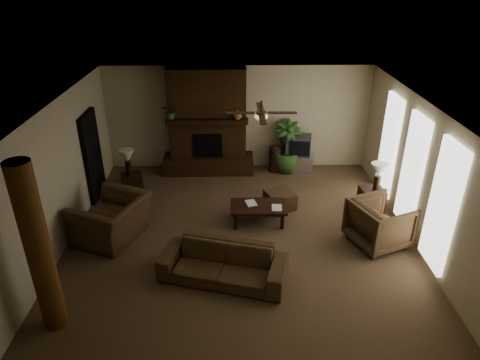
{
  "coord_description": "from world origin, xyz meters",
  "views": [
    {
      "loc": [
        -0.14,
        -7.5,
        5.07
      ],
      "look_at": [
        0.0,
        0.4,
        1.1
      ],
      "focal_mm": 32.09,
      "sensor_mm": 36.0,
      "label": 1
    }
  ],
  "objects_px": {
    "armchair_left": "(111,212)",
    "ottoman": "(280,200)",
    "side_table_left": "(132,185)",
    "armchair_right": "(380,221)",
    "lamp_right": "(379,172)",
    "floor_vase": "(275,156)",
    "floor_plant": "(286,157)",
    "coffee_table": "(258,208)",
    "log_column": "(39,250)",
    "tv_stand": "(297,162)",
    "side_table_right": "(371,200)",
    "lamp_left": "(127,158)",
    "sofa": "(223,258)"
  },
  "relations": [
    {
      "from": "armchair_left",
      "to": "ottoman",
      "type": "bearing_deg",
      "value": 130.79
    },
    {
      "from": "sofa",
      "to": "ottoman",
      "type": "xyz_separation_m",
      "value": [
        1.27,
        2.5,
        -0.24
      ]
    },
    {
      "from": "armchair_left",
      "to": "lamp_left",
      "type": "distance_m",
      "value": 1.89
    },
    {
      "from": "log_column",
      "to": "armchair_right",
      "type": "xyz_separation_m",
      "value": [
        5.72,
        2.08,
        -0.88
      ]
    },
    {
      "from": "armchair_right",
      "to": "floor_vase",
      "type": "bearing_deg",
      "value": 4.13
    },
    {
      "from": "sofa",
      "to": "floor_vase",
      "type": "bearing_deg",
      "value": 88.75
    },
    {
      "from": "side_table_left",
      "to": "armchair_right",
      "type": "bearing_deg",
      "value": -21.69
    },
    {
      "from": "armchair_left",
      "to": "lamp_right",
      "type": "bearing_deg",
      "value": 122.17
    },
    {
      "from": "armchair_right",
      "to": "ottoman",
      "type": "xyz_separation_m",
      "value": [
        -1.83,
        1.47,
        -0.32
      ]
    },
    {
      "from": "sofa",
      "to": "coffee_table",
      "type": "height_order",
      "value": "sofa"
    },
    {
      "from": "armchair_right",
      "to": "lamp_right",
      "type": "bearing_deg",
      "value": -35.78
    },
    {
      "from": "coffee_table",
      "to": "armchair_left",
      "type": "bearing_deg",
      "value": -170.13
    },
    {
      "from": "floor_vase",
      "to": "floor_plant",
      "type": "relative_size",
      "value": 0.54
    },
    {
      "from": "ottoman",
      "to": "floor_plant",
      "type": "xyz_separation_m",
      "value": [
        0.36,
        2.0,
        0.2
      ]
    },
    {
      "from": "coffee_table",
      "to": "side_table_left",
      "type": "xyz_separation_m",
      "value": [
        -3.0,
        1.31,
        -0.1
      ]
    },
    {
      "from": "sofa",
      "to": "lamp_right",
      "type": "distance_m",
      "value": 4.13
    },
    {
      "from": "tv_stand",
      "to": "lamp_right",
      "type": "height_order",
      "value": "lamp_right"
    },
    {
      "from": "sofa",
      "to": "ottoman",
      "type": "distance_m",
      "value": 2.82
    },
    {
      "from": "coffee_table",
      "to": "ottoman",
      "type": "height_order",
      "value": "coffee_table"
    },
    {
      "from": "tv_stand",
      "to": "floor_plant",
      "type": "xyz_separation_m",
      "value": [
        -0.31,
        0.0,
        0.15
      ]
    },
    {
      "from": "floor_vase",
      "to": "floor_plant",
      "type": "bearing_deg",
      "value": 0.0
    },
    {
      "from": "tv_stand",
      "to": "side_table_right",
      "type": "bearing_deg",
      "value": -45.41
    },
    {
      "from": "side_table_right",
      "to": "lamp_left",
      "type": "bearing_deg",
      "value": 171.57
    },
    {
      "from": "floor_vase",
      "to": "lamp_right",
      "type": "height_order",
      "value": "lamp_right"
    },
    {
      "from": "floor_vase",
      "to": "lamp_right",
      "type": "distance_m",
      "value": 3.07
    },
    {
      "from": "armchair_left",
      "to": "coffee_table",
      "type": "relative_size",
      "value": 1.14
    },
    {
      "from": "ottoman",
      "to": "side_table_left",
      "type": "relative_size",
      "value": 1.09
    },
    {
      "from": "side_table_right",
      "to": "lamp_right",
      "type": "height_order",
      "value": "lamp_right"
    },
    {
      "from": "side_table_right",
      "to": "floor_plant",
      "type": "bearing_deg",
      "value": 128.23
    },
    {
      "from": "lamp_left",
      "to": "lamp_right",
      "type": "bearing_deg",
      "value": -8.81
    },
    {
      "from": "floor_vase",
      "to": "side_table_left",
      "type": "height_order",
      "value": "floor_vase"
    },
    {
      "from": "tv_stand",
      "to": "lamp_right",
      "type": "distance_m",
      "value": 2.75
    },
    {
      "from": "log_column",
      "to": "side_table_left",
      "type": "bearing_deg",
      "value": 85.29
    },
    {
      "from": "sofa",
      "to": "coffee_table",
      "type": "relative_size",
      "value": 1.87
    },
    {
      "from": "armchair_left",
      "to": "coffee_table",
      "type": "height_order",
      "value": "armchair_left"
    },
    {
      "from": "ottoman",
      "to": "side_table_right",
      "type": "relative_size",
      "value": 1.09
    },
    {
      "from": "coffee_table",
      "to": "floor_vase",
      "type": "bearing_deg",
      "value": 77.13
    },
    {
      "from": "side_table_left",
      "to": "lamp_right",
      "type": "distance_m",
      "value": 5.78
    },
    {
      "from": "tv_stand",
      "to": "sofa",
      "type": "bearing_deg",
      "value": -101.5
    },
    {
      "from": "floor_vase",
      "to": "side_table_right",
      "type": "relative_size",
      "value": 1.4
    },
    {
      "from": "floor_plant",
      "to": "coffee_table",
      "type": "bearing_deg",
      "value": -108.85
    },
    {
      "from": "side_table_left",
      "to": "lamp_right",
      "type": "relative_size",
      "value": 0.85
    },
    {
      "from": "armchair_left",
      "to": "side_table_right",
      "type": "height_order",
      "value": "armchair_left"
    },
    {
      "from": "coffee_table",
      "to": "lamp_right",
      "type": "height_order",
      "value": "lamp_right"
    },
    {
      "from": "sofa",
      "to": "floor_vase",
      "type": "xyz_separation_m",
      "value": [
        1.33,
        4.5,
        -0.01
      ]
    },
    {
      "from": "armchair_left",
      "to": "log_column",
      "type": "bearing_deg",
      "value": 14.78
    },
    {
      "from": "ottoman",
      "to": "floor_vase",
      "type": "height_order",
      "value": "floor_vase"
    },
    {
      "from": "log_column",
      "to": "floor_vase",
      "type": "relative_size",
      "value": 3.64
    },
    {
      "from": "coffee_table",
      "to": "armchair_right",
      "type": "bearing_deg",
      "value": -19.2
    },
    {
      "from": "armchair_right",
      "to": "side_table_right",
      "type": "xyz_separation_m",
      "value": [
        0.24,
        1.31,
        -0.25
      ]
    }
  ]
}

